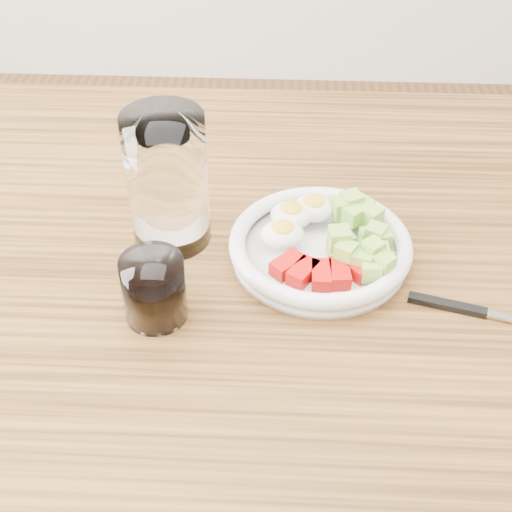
{
  "coord_description": "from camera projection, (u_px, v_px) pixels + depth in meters",
  "views": [
    {
      "loc": [
        0.02,
        -0.58,
        1.31
      ],
      "look_at": [
        -0.01,
        0.01,
        0.8
      ],
      "focal_mm": 50.0,
      "sensor_mm": 36.0,
      "label": 1
    }
  ],
  "objects": [
    {
      "name": "dining_table",
      "position": [
        264.0,
        343.0,
        0.86
      ],
      "size": [
        1.5,
        0.9,
        0.77
      ],
      "color": "brown",
      "rests_on": "ground"
    },
    {
      "name": "bowl",
      "position": [
        322.0,
        244.0,
        0.81
      ],
      "size": [
        0.21,
        0.21,
        0.05
      ],
      "color": "white",
      "rests_on": "dining_table"
    },
    {
      "name": "fork",
      "position": [
        470.0,
        310.0,
        0.76
      ],
      "size": [
        0.17,
        0.06,
        0.01
      ],
      "color": "black",
      "rests_on": "dining_table"
    },
    {
      "name": "water_glass",
      "position": [
        167.0,
        180.0,
        0.8
      ],
      "size": [
        0.09,
        0.09,
        0.16
      ],
      "primitive_type": "cylinder",
      "color": "white",
      "rests_on": "dining_table"
    },
    {
      "name": "coffee_glass",
      "position": [
        154.0,
        289.0,
        0.73
      ],
      "size": [
        0.07,
        0.07,
        0.08
      ],
      "color": "white",
      "rests_on": "dining_table"
    }
  ]
}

